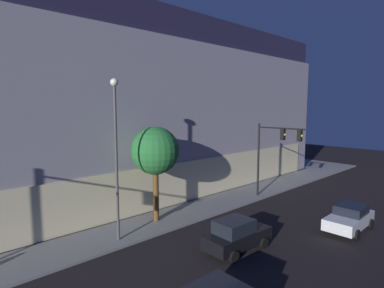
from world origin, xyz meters
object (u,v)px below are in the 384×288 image
object	(u,v)px
modern_building	(117,109)
traffic_light_far_corner	(274,146)
street_lamp_sidewalk	(116,143)
sidewalk_tree	(155,151)
car_black	(236,235)
car_white	(349,218)

from	to	relation	value
modern_building	traffic_light_far_corner	world-z (taller)	modern_building
street_lamp_sidewalk	sidewalk_tree	bearing A→B (deg)	16.09
sidewalk_tree	car_black	bearing A→B (deg)	-83.19
street_lamp_sidewalk	sidewalk_tree	size ratio (longest dim) A/B	1.44
modern_building	car_black	size ratio (longest dim) A/B	9.38
street_lamp_sidewalk	sidewalk_tree	world-z (taller)	street_lamp_sidewalk
car_black	traffic_light_far_corner	bearing A→B (deg)	21.11
modern_building	traffic_light_far_corner	bearing A→B (deg)	-75.11
traffic_light_far_corner	car_white	xyz separation A→B (m)	(-1.97, -6.86, -3.89)
traffic_light_far_corner	modern_building	bearing A→B (deg)	104.89
modern_building	street_lamp_sidewalk	world-z (taller)	modern_building
car_white	sidewalk_tree	bearing A→B (deg)	130.89
traffic_light_far_corner	sidewalk_tree	distance (m)	10.61
sidewalk_tree	traffic_light_far_corner	bearing A→B (deg)	-14.78
modern_building	sidewalk_tree	size ratio (longest dim) A/B	5.99
sidewalk_tree	car_white	distance (m)	13.32
traffic_light_far_corner	car_white	size ratio (longest dim) A/B	1.52
street_lamp_sidewalk	car_white	bearing A→B (deg)	-36.03
car_black	modern_building	bearing A→B (deg)	77.05
traffic_light_far_corner	sidewalk_tree	xyz separation A→B (m)	(-10.26, 2.71, 0.24)
car_white	street_lamp_sidewalk	bearing A→B (deg)	143.97
car_black	car_white	bearing A→B (deg)	-23.02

